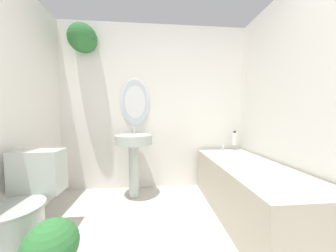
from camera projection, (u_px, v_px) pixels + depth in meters
name	position (u px, v px, depth m)	size (l,w,h in m)	color
wall_back	(148.00, 100.00, 2.48)	(2.80, 0.37, 2.40)	silver
wall_right	(314.00, 103.00, 1.48)	(0.06, 2.39, 2.40)	silver
toilet	(25.00, 208.00, 1.36)	(0.41, 0.60, 0.77)	#B2BCB2
pedestal_sink	(134.00, 149.00, 2.21)	(0.49, 0.49, 0.93)	#B2BCB2
bathtub	(249.00, 189.00, 1.80)	(0.69, 1.58, 0.65)	#B2A893
shampoo_bottle	(235.00, 138.00, 2.50)	(0.06, 0.06, 0.21)	white
potted_plant	(52.00, 252.00, 1.07)	(0.33, 0.33, 0.43)	silver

